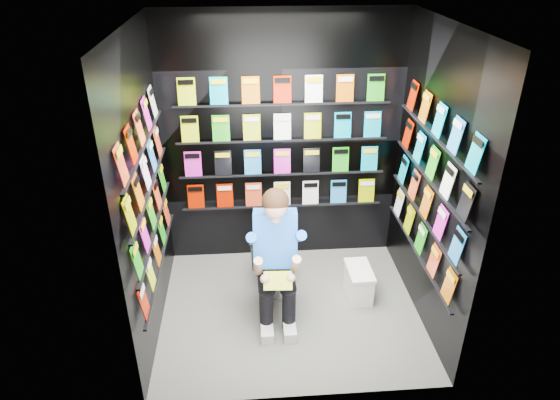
{
  "coord_description": "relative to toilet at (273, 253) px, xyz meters",
  "views": [
    {
      "loc": [
        -0.38,
        -3.67,
        3.16
      ],
      "look_at": [
        -0.09,
        0.15,
        1.11
      ],
      "focal_mm": 32.0,
      "sensor_mm": 36.0,
      "label": 1
    }
  ],
  "objects": [
    {
      "name": "wall_right",
      "position": [
        1.34,
        -0.44,
        0.93
      ],
      "size": [
        0.04,
        2.0,
        2.6
      ],
      "primitive_type": "cube",
      "color": "black",
      "rests_on": "floor"
    },
    {
      "name": "floor",
      "position": [
        0.14,
        -0.44,
        -0.37
      ],
      "size": [
        2.4,
        2.4,
        0.0
      ],
      "primitive_type": "plane",
      "color": "#5C5C5A",
      "rests_on": "ground"
    },
    {
      "name": "held_comic",
      "position": [
        0.0,
        -0.73,
        0.21
      ],
      "size": [
        0.25,
        0.16,
        0.1
      ],
      "primitive_type": "cube",
      "rotation": [
        -0.96,
        0.0,
        -0.06
      ],
      "color": "green",
      "rests_on": "reader"
    },
    {
      "name": "longbox_lid",
      "position": [
        0.82,
        -0.26,
        -0.07
      ],
      "size": [
        0.24,
        0.41,
        0.03
      ],
      "primitive_type": "cube",
      "rotation": [
        0.0,
        0.0,
        0.02
      ],
      "color": "white",
      "rests_on": "longbox"
    },
    {
      "name": "wall_left",
      "position": [
        -1.06,
        -0.44,
        0.93
      ],
      "size": [
        0.04,
        2.0,
        2.6
      ],
      "primitive_type": "cube",
      "color": "black",
      "rests_on": "floor"
    },
    {
      "name": "comics_back",
      "position": [
        0.14,
        0.53,
        0.94
      ],
      "size": [
        2.1,
        0.06,
        1.37
      ],
      "primitive_type": null,
      "color": "#CA6007",
      "rests_on": "wall_back"
    },
    {
      "name": "reader",
      "position": [
        0.0,
        -0.38,
        0.41
      ],
      "size": [
        0.57,
        0.8,
        1.41
      ],
      "primitive_type": null,
      "rotation": [
        0.0,
        0.0,
        -0.06
      ],
      "color": "blue",
      "rests_on": "toilet"
    },
    {
      "name": "wall_back",
      "position": [
        0.14,
        0.56,
        0.93
      ],
      "size": [
        2.4,
        0.04,
        2.6
      ],
      "primitive_type": "cube",
      "color": "black",
      "rests_on": "floor"
    },
    {
      "name": "toilet",
      "position": [
        0.0,
        0.0,
        0.0
      ],
      "size": [
        0.46,
        0.77,
        0.73
      ],
      "primitive_type": "imported",
      "rotation": [
        0.0,
        0.0,
        3.08
      ],
      "color": "white",
      "rests_on": "floor"
    },
    {
      "name": "wall_front",
      "position": [
        0.14,
        -1.44,
        0.93
      ],
      "size": [
        2.4,
        0.04,
        2.6
      ],
      "primitive_type": "cube",
      "color": "black",
      "rests_on": "floor"
    },
    {
      "name": "comics_left",
      "position": [
        -1.03,
        -0.44,
        0.94
      ],
      "size": [
        0.06,
        1.7,
        1.37
      ],
      "primitive_type": null,
      "color": "#CA6007",
      "rests_on": "wall_left"
    },
    {
      "name": "comics_right",
      "position": [
        1.31,
        -0.44,
        0.94
      ],
      "size": [
        0.06,
        1.7,
        1.37
      ],
      "primitive_type": null,
      "color": "#CA6007",
      "rests_on": "wall_right"
    },
    {
      "name": "ceiling",
      "position": [
        0.14,
        -0.44,
        2.23
      ],
      "size": [
        2.4,
        2.4,
        0.0
      ],
      "primitive_type": "plane",
      "color": "white",
      "rests_on": "floor"
    },
    {
      "name": "longbox",
      "position": [
        0.82,
        -0.26,
        -0.22
      ],
      "size": [
        0.22,
        0.39,
        0.29
      ],
      "primitive_type": "cube",
      "rotation": [
        0.0,
        0.0,
        0.02
      ],
      "color": "white",
      "rests_on": "floor"
    }
  ]
}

